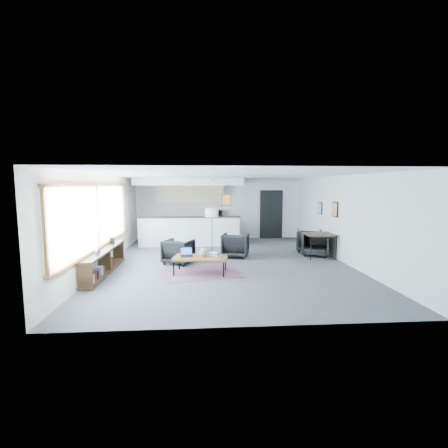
{
  "coord_description": "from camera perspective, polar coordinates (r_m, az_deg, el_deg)",
  "views": [
    {
      "loc": [
        -0.77,
        -9.52,
        2.3
      ],
      "look_at": [
        -0.05,
        0.4,
        1.11
      ],
      "focal_mm": 26.0,
      "sensor_mm": 36.0,
      "label": 1
    }
  ],
  "objects": [
    {
      "name": "wall_art_lower",
      "position": [
        10.82,
        18.96,
        2.45
      ],
      "size": [
        0.03,
        0.38,
        0.48
      ],
      "color": "black",
      "rests_on": "room"
    },
    {
      "name": "coffee_table",
      "position": [
        8.54,
        -4.17,
        -5.96
      ],
      "size": [
        1.48,
        0.95,
        0.45
      ],
      "rotation": [
        0.0,
        0.0,
        -0.16
      ],
      "color": "brown",
      "rests_on": "floor"
    },
    {
      "name": "armchair_right",
      "position": [
        10.48,
        2.04,
        -3.54
      ],
      "size": [
        0.99,
        0.95,
        0.84
      ],
      "primitive_type": "imported",
      "rotation": [
        0.0,
        0.0,
        2.88
      ],
      "color": "black",
      "rests_on": "floor"
    },
    {
      "name": "coaster",
      "position": [
        8.32,
        -3.68,
        -6.05
      ],
      "size": [
        0.09,
        0.09,
        0.01
      ],
      "rotation": [
        0.0,
        0.0,
        -0.04
      ],
      "color": "#E5590C",
      "rests_on": "coffee_table"
    },
    {
      "name": "window",
      "position": [
        9.07,
        -21.38,
        0.98
      ],
      "size": [
        0.1,
        5.95,
        1.66
      ],
      "color": "#8CBFFF",
      "rests_on": "room"
    },
    {
      "name": "kitchenette",
      "position": [
        13.27,
        -5.98,
        2.77
      ],
      "size": [
        4.2,
        1.96,
        2.6
      ],
      "color": "white",
      "rests_on": "floor"
    },
    {
      "name": "track_light",
      "position": [
        11.73,
        -3.28,
        7.89
      ],
      "size": [
        1.6,
        0.07,
        0.15
      ],
      "color": "silver",
      "rests_on": "room"
    },
    {
      "name": "dining_chair_far",
      "position": [
        11.73,
        14.69,
        -2.95
      ],
      "size": [
        0.88,
        0.85,
        0.72
      ],
      "primitive_type": "imported",
      "rotation": [
        0.0,
        0.0,
        2.8
      ],
      "color": "black",
      "rests_on": "floor"
    },
    {
      "name": "room",
      "position": [
        9.61,
        0.48,
        0.82
      ],
      "size": [
        7.02,
        9.02,
        2.62
      ],
      "color": "#464649",
      "rests_on": "ground"
    },
    {
      "name": "book_stack",
      "position": [
        8.61,
        -1.74,
        -5.31
      ],
      "size": [
        0.37,
        0.34,
        0.09
      ],
      "rotation": [
        0.0,
        0.0,
        -0.43
      ],
      "color": "silver",
      "rests_on": "coffee_table"
    },
    {
      "name": "armchair_left",
      "position": [
        9.71,
        -8.02,
        -4.58
      ],
      "size": [
        0.99,
        0.97,
        0.79
      ],
      "primitive_type": "imported",
      "rotation": [
        0.0,
        0.0,
        2.74
      ],
      "color": "black",
      "rests_on": "floor"
    },
    {
      "name": "console",
      "position": [
        9.06,
        -20.36,
        -6.22
      ],
      "size": [
        0.35,
        3.0,
        0.8
      ],
      "color": "black",
      "rests_on": "floor"
    },
    {
      "name": "dining_table",
      "position": [
        10.8,
        16.35,
        -1.98
      ],
      "size": [
        0.93,
        0.93,
        0.77
      ],
      "rotation": [
        0.0,
        0.0,
        0.01
      ],
      "color": "black",
      "rests_on": "floor"
    },
    {
      "name": "wall_art_upper",
      "position": [
        12.02,
        16.54,
        2.7
      ],
      "size": [
        0.03,
        0.34,
        0.44
      ],
      "color": "black",
      "rests_on": "room"
    },
    {
      "name": "dining_chair_near",
      "position": [
        11.07,
        15.87,
        -3.57
      ],
      "size": [
        0.9,
        0.88,
        0.72
      ],
      "primitive_type": "imported",
      "rotation": [
        0.0,
        0.0,
        -0.41
      ],
      "color": "black",
      "rests_on": "floor"
    },
    {
      "name": "floor_lamp",
      "position": [
        11.01,
        -2.15,
        1.73
      ],
      "size": [
        0.5,
        0.5,
        1.53
      ],
      "rotation": [
        0.0,
        0.0,
        0.14
      ],
      "color": "black",
      "rests_on": "floor"
    },
    {
      "name": "microwave",
      "position": [
        13.74,
        -1.74,
        1.9
      ],
      "size": [
        0.63,
        0.41,
        0.4
      ],
      "primitive_type": "imported",
      "rotation": [
        0.0,
        0.0,
        0.15
      ],
      "color": "black",
      "rests_on": "kitchenette"
    },
    {
      "name": "laptop",
      "position": [
        8.62,
        -6.63,
        -5.2
      ],
      "size": [
        0.34,
        0.29,
        0.22
      ],
      "rotation": [
        0.0,
        0.0,
        0.13
      ],
      "color": "black",
      "rests_on": "coffee_table"
    },
    {
      "name": "kilim_rug",
      "position": [
        8.64,
        -4.15,
        -8.62
      ],
      "size": [
        2.26,
        1.79,
        0.01
      ],
      "rotation": [
        0.0,
        0.0,
        0.23
      ],
      "color": "#583144",
      "rests_on": "floor"
    },
    {
      "name": "ceramic_pot",
      "position": [
        8.55,
        -3.6,
        -4.93
      ],
      "size": [
        0.23,
        0.23,
        0.23
      ],
      "rotation": [
        0.0,
        0.0,
        0.12
      ],
      "color": "gray",
      "rests_on": "coffee_table"
    },
    {
      "name": "doorway",
      "position": [
        14.33,
        8.26,
        1.82
      ],
      "size": [
        1.1,
        0.12,
        2.15
      ],
      "color": "black",
      "rests_on": "room"
    }
  ]
}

